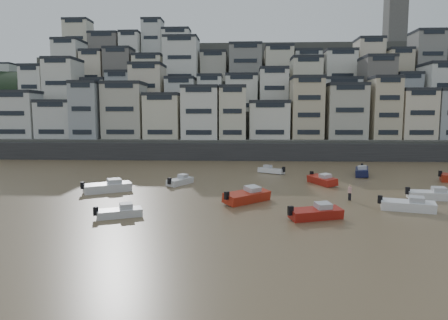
# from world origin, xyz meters

# --- Properties ---
(harbor_wall) EXTENTS (140.00, 3.00, 3.50)m
(harbor_wall) POSITION_xyz_m (10.00, 65.00, 1.75)
(harbor_wall) COLOR #38383A
(harbor_wall) RESTS_ON ground
(hillside) EXTENTS (141.04, 66.00, 50.00)m
(hillside) POSITION_xyz_m (14.73, 104.84, 13.01)
(hillside) COLOR #4C4C47
(hillside) RESTS_ON ground
(boat_a) EXTENTS (5.55, 3.36, 1.44)m
(boat_a) POSITION_xyz_m (12.31, 18.57, 0.72)
(boat_a) COLOR maroon
(boat_a) RESTS_ON ground
(boat_b) EXTENTS (5.66, 3.19, 1.47)m
(boat_b) POSITION_xyz_m (21.83, 22.17, 0.73)
(boat_b) COLOR white
(boat_b) RESTS_ON ground
(boat_c) EXTENTS (5.81, 5.72, 1.67)m
(boat_c) POSITION_xyz_m (6.20, 25.16, 0.84)
(boat_c) COLOR #AC2715
(boat_c) RESTS_ON ground
(boat_d) EXTENTS (5.50, 2.34, 1.46)m
(boat_d) POSITION_xyz_m (26.54, 27.52, 0.73)
(boat_d) COLOR silver
(boat_d) RESTS_ON ground
(boat_e) EXTENTS (3.77, 5.90, 1.53)m
(boat_e) POSITION_xyz_m (16.38, 36.83, 0.77)
(boat_e) COLOR #A31E14
(boat_e) RESTS_ON ground
(boat_f) EXTENTS (3.63, 4.99, 1.31)m
(boat_f) POSITION_xyz_m (-2.66, 35.62, 0.66)
(boat_f) COLOR silver
(boat_f) RESTS_ON ground
(boat_h) EXTENTS (4.74, 3.83, 1.27)m
(boat_h) POSITION_xyz_m (10.23, 46.59, 0.64)
(boat_h) COLOR silver
(boat_h) RESTS_ON ground
(boat_i) EXTENTS (3.75, 6.62, 1.72)m
(boat_i) POSITION_xyz_m (24.05, 45.00, 0.86)
(boat_i) COLOR #121639
(boat_i) RESTS_ON ground
(boat_j) EXTENTS (4.60, 3.11, 1.20)m
(boat_j) POSITION_xyz_m (-5.48, 18.34, 0.60)
(boat_j) COLOR silver
(boat_j) RESTS_ON ground
(boat_k) EXTENTS (6.25, 4.87, 1.66)m
(boat_k) POSITION_xyz_m (-10.60, 30.02, 0.83)
(boat_k) COLOR silver
(boat_k) RESTS_ON ground
(person_pink) EXTENTS (0.44, 0.44, 1.74)m
(person_pink) POSITION_xyz_m (17.43, 26.75, 0.87)
(person_pink) COLOR #D49995
(person_pink) RESTS_ON ground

